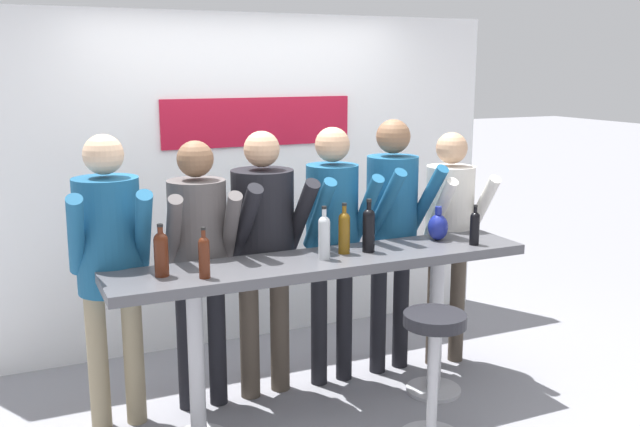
# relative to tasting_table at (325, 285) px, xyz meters

# --- Properties ---
(ground_plane) EXTENTS (40.00, 40.00, 0.00)m
(ground_plane) POSITION_rel_tasting_table_xyz_m (0.00, 0.00, -0.83)
(ground_plane) COLOR gray
(back_wall) EXTENTS (4.14, 0.12, 2.49)m
(back_wall) POSITION_rel_tasting_table_xyz_m (0.00, 1.48, 0.42)
(back_wall) COLOR white
(back_wall) RESTS_ON ground_plane
(tasting_table) EXTENTS (2.54, 0.48, 1.00)m
(tasting_table) POSITION_rel_tasting_table_xyz_m (0.00, 0.00, 0.00)
(tasting_table) COLOR #4C4C51
(tasting_table) RESTS_ON ground_plane
(bar_stool) EXTENTS (0.37, 0.37, 0.76)m
(bar_stool) POSITION_rel_tasting_table_xyz_m (0.43, -0.52, -0.33)
(bar_stool) COLOR #B2B2B7
(bar_stool) RESTS_ON ground_plane
(person_far_left) EXTENTS (0.47, 0.57, 1.74)m
(person_far_left) POSITION_rel_tasting_table_xyz_m (-1.17, 0.39, 0.24)
(person_far_left) COLOR gray
(person_far_left) RESTS_ON ground_plane
(person_left) EXTENTS (0.45, 0.55, 1.68)m
(person_left) POSITION_rel_tasting_table_xyz_m (-0.64, 0.43, 0.21)
(person_left) COLOR black
(person_left) RESTS_ON ground_plane
(person_center_left) EXTENTS (0.50, 0.59, 1.72)m
(person_center_left) POSITION_rel_tasting_table_xyz_m (-0.22, 0.44, 0.22)
(person_center_left) COLOR #473D33
(person_center_left) RESTS_ON ground_plane
(person_center) EXTENTS (0.41, 0.52, 1.72)m
(person_center) POSITION_rel_tasting_table_xyz_m (0.25, 0.42, 0.24)
(person_center) COLOR black
(person_center) RESTS_ON ground_plane
(person_center_right) EXTENTS (0.44, 0.56, 1.76)m
(person_center_right) POSITION_rel_tasting_table_xyz_m (0.70, 0.43, 0.26)
(person_center_right) COLOR black
(person_center_right) RESTS_ON ground_plane
(person_right) EXTENTS (0.43, 0.54, 1.66)m
(person_right) POSITION_rel_tasting_table_xyz_m (1.13, 0.37, 0.20)
(person_right) COLOR #473D33
(person_right) RESTS_ON ground_plane
(wine_bottle_0) EXTENTS (0.08, 0.08, 0.29)m
(wine_bottle_0) POSITION_rel_tasting_table_xyz_m (-0.95, 0.02, 0.30)
(wine_bottle_0) COLOR #4C1E0F
(wine_bottle_0) RESTS_ON tasting_table
(wine_bottle_1) EXTENTS (0.07, 0.07, 0.31)m
(wine_bottle_1) POSITION_rel_tasting_table_xyz_m (-0.02, -0.03, 0.31)
(wine_bottle_1) COLOR #B7BCC1
(wine_bottle_1) RESTS_ON tasting_table
(wine_bottle_2) EXTENTS (0.08, 0.08, 0.32)m
(wine_bottle_2) POSITION_rel_tasting_table_xyz_m (0.29, 0.01, 0.32)
(wine_bottle_2) COLOR black
(wine_bottle_2) RESTS_ON tasting_table
(wine_bottle_3) EXTENTS (0.06, 0.06, 0.28)m
(wine_bottle_3) POSITION_rel_tasting_table_xyz_m (-0.75, -0.11, 0.29)
(wine_bottle_3) COLOR #4C1E0F
(wine_bottle_3) RESTS_ON tasting_table
(wine_bottle_4) EXTENTS (0.06, 0.06, 0.26)m
(wine_bottle_4) POSITION_rel_tasting_table_xyz_m (0.98, -0.11, 0.29)
(wine_bottle_4) COLOR black
(wine_bottle_4) RESTS_ON tasting_table
(wine_bottle_5) EXTENTS (0.07, 0.07, 0.31)m
(wine_bottle_5) POSITION_rel_tasting_table_xyz_m (0.14, 0.04, 0.31)
(wine_bottle_5) COLOR brown
(wine_bottle_5) RESTS_ON tasting_table
(decorative_vase) EXTENTS (0.13, 0.13, 0.22)m
(decorative_vase) POSITION_rel_tasting_table_xyz_m (0.84, 0.09, 0.26)
(decorative_vase) COLOR navy
(decorative_vase) RESTS_ON tasting_table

